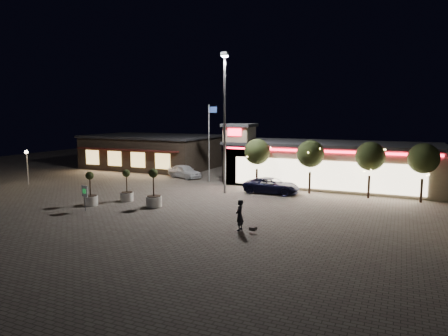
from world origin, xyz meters
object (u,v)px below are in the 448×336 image
at_px(white_sedan, 185,171).
at_px(pedestrian, 240,215).
at_px(pickup_truck, 272,186).
at_px(planter_left, 127,191).
at_px(planter_mid, 91,195).
at_px(valet_sign, 85,193).

bearing_deg(white_sedan, pedestrian, -118.79).
relative_size(pickup_truck, white_sedan, 1.14).
bearing_deg(pedestrian, planter_left, -107.77).
bearing_deg(planter_left, white_sedan, 97.40).
height_order(pedestrian, planter_left, planter_left).
distance_m(pedestrian, planter_mid, 13.26).
bearing_deg(pickup_truck, planter_mid, 130.11).
relative_size(pedestrian, valet_sign, 0.99).
height_order(pickup_truck, valet_sign, valet_sign).
height_order(white_sedan, planter_left, planter_left).
height_order(pickup_truck, white_sedan, white_sedan).
bearing_deg(pickup_truck, planter_left, 127.16).
bearing_deg(pedestrian, planter_mid, -95.72).
distance_m(pickup_truck, planter_mid, 15.43).
xyz_separation_m(planter_mid, valet_sign, (1.04, -1.70, 0.52)).
bearing_deg(planter_left, planter_mid, -125.28).
bearing_deg(valet_sign, planter_left, 81.15).
xyz_separation_m(planter_left, planter_mid, (-1.67, -2.36, 0.01)).
height_order(pedestrian, planter_mid, planter_mid).
relative_size(white_sedan, valet_sign, 2.29).
distance_m(pedestrian, planter_left, 12.14).
bearing_deg(planter_mid, planter_left, 54.72).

